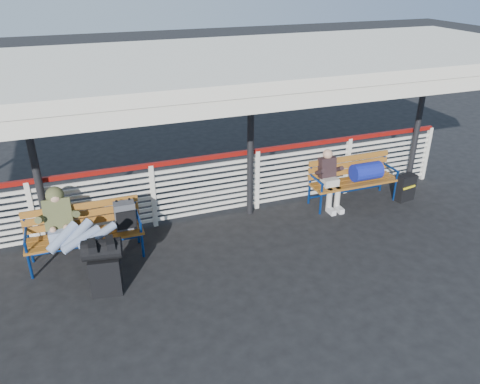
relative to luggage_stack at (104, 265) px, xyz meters
name	(u,v)px	position (x,y,z in m)	size (l,w,h in m)	color
ground	(181,285)	(1.04, -0.20, -0.49)	(60.00, 60.00, 0.00)	black
fence	(153,193)	(1.04, 1.70, 0.17)	(12.08, 0.08, 1.24)	silver
canopy	(153,69)	(1.04, 0.66, 2.55)	(12.60, 3.60, 3.16)	silver
luggage_stack	(104,265)	(0.00, 0.00, 0.00)	(0.58, 0.39, 0.89)	black
bench_left	(97,224)	(0.00, 1.03, 0.11)	(1.80, 0.56, 0.93)	#A5631F
bench_right	(359,173)	(5.07, 1.29, 0.11)	(1.80, 0.56, 0.92)	#A5631F
traveler_man	(74,231)	(-0.35, 0.69, 0.24)	(0.94, 1.64, 0.77)	#92A0C5
companion_person	(330,178)	(4.39, 1.29, 0.11)	(0.32, 0.66, 1.15)	#BDB7AB
suitcase_side	(405,187)	(5.99, 0.99, -0.21)	(0.42, 0.30, 0.54)	black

